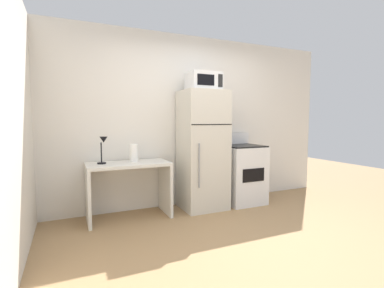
% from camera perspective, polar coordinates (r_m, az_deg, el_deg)
% --- Properties ---
extents(ground_plane, '(12.00, 12.00, 0.00)m').
position_cam_1_polar(ground_plane, '(3.22, 12.22, -19.31)').
color(ground_plane, '#9E7A51').
extents(wall_back_white, '(5.00, 0.10, 2.60)m').
position_cam_1_polar(wall_back_white, '(4.42, -0.66, 4.70)').
color(wall_back_white, silver).
rests_on(wall_back_white, ground).
extents(desk, '(1.07, 0.55, 0.75)m').
position_cam_1_polar(desk, '(3.87, -12.80, -7.15)').
color(desk, silver).
rests_on(desk, ground).
extents(desk_lamp, '(0.14, 0.12, 0.35)m').
position_cam_1_polar(desk_lamp, '(3.78, -17.67, -0.27)').
color(desk_lamp, black).
rests_on(desk_lamp, desk).
extents(paper_towel_roll, '(0.11, 0.11, 0.24)m').
position_cam_1_polar(paper_towel_roll, '(3.88, -11.75, -1.80)').
color(paper_towel_roll, white).
rests_on(paper_towel_roll, desk).
extents(refrigerator, '(0.64, 0.61, 1.74)m').
position_cam_1_polar(refrigerator, '(4.15, 2.20, -1.25)').
color(refrigerator, beige).
rests_on(refrigerator, ground).
extents(microwave, '(0.46, 0.35, 0.26)m').
position_cam_1_polar(microwave, '(4.14, 2.38, 12.62)').
color(microwave, silver).
rests_on(microwave, refrigerator).
extents(oven_range, '(0.60, 0.61, 1.10)m').
position_cam_1_polar(oven_range, '(4.55, 10.12, -5.93)').
color(oven_range, white).
rests_on(oven_range, ground).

